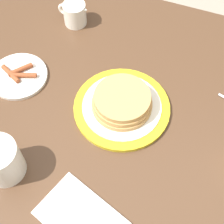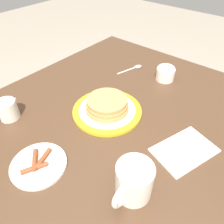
# 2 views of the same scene
# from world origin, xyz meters

# --- Properties ---
(ground_plane) EXTENTS (8.00, 8.00, 0.00)m
(ground_plane) POSITION_xyz_m (0.00, 0.00, 0.00)
(ground_plane) COLOR gray
(dining_table) EXTENTS (1.21, 0.98, 0.74)m
(dining_table) POSITION_xyz_m (0.00, 0.00, 0.62)
(dining_table) COLOR #4C3321
(dining_table) RESTS_ON ground_plane
(pancake_plate) EXTENTS (0.26, 0.26, 0.06)m
(pancake_plate) POSITION_xyz_m (-0.03, -0.04, 0.77)
(pancake_plate) COLOR gold
(pancake_plate) RESTS_ON dining_table
(side_plate_bacon) EXTENTS (0.16, 0.16, 0.02)m
(side_plate_bacon) POSITION_xyz_m (0.28, -0.03, 0.75)
(side_plate_bacon) COLOR silver
(side_plate_bacon) RESTS_ON dining_table
(coffee_mug) EXTENTS (0.13, 0.10, 0.10)m
(coffee_mug) POSITION_xyz_m (0.17, 0.23, 0.80)
(coffee_mug) COLOR silver
(coffee_mug) RESTS_ON dining_table
(creamer_pitcher) EXTENTS (0.10, 0.07, 0.08)m
(creamer_pitcher) POSITION_xyz_m (0.21, -0.29, 0.78)
(creamer_pitcher) COLOR silver
(creamer_pitcher) RESTS_ON dining_table
(sugar_bowl) EXTENTS (0.08, 0.08, 0.08)m
(sugar_bowl) POSITION_xyz_m (-0.37, 0.02, 0.78)
(sugar_bowl) COLOR silver
(sugar_bowl) RESTS_ON dining_table
(napkin) EXTENTS (0.22, 0.18, 0.01)m
(napkin) POSITION_xyz_m (-0.05, 0.27, 0.75)
(napkin) COLOR silver
(napkin) RESTS_ON dining_table
(spoon) EXTENTS (0.15, 0.06, 0.01)m
(spoon) POSITION_xyz_m (-0.36, -0.15, 0.75)
(spoon) COLOR silver
(spoon) RESTS_ON dining_table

